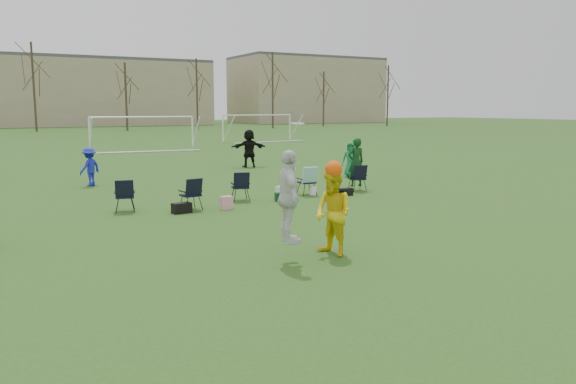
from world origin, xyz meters
TOP-DOWN VIEW (x-y plane):
  - ground at (0.00, 0.00)m, footprint 260.00×260.00m
  - fielder_blue at (-2.53, 14.32)m, footprint 1.11×1.04m
  - fielder_green_far at (8.15, 11.82)m, footprint 0.89×0.89m
  - fielder_black at (5.93, 17.81)m, footprint 1.89×0.90m
  - center_contest at (-0.36, 0.86)m, footprint 1.86×1.17m
  - sideline_setup at (2.51, 8.08)m, footprint 9.26×1.94m
  - goal_mid at (4.00, 32.00)m, footprint 7.40×0.63m
  - goal_right at (16.00, 38.00)m, footprint 7.35×1.14m
  - tree_line at (0.24, 69.85)m, footprint 110.28×3.28m
  - building_row at (6.73, 96.00)m, footprint 126.00×16.00m

SIDE VIEW (x-z plane):
  - ground at x=0.00m, z-range 0.00..0.00m
  - sideline_setup at x=2.51m, z-range -0.41..1.55m
  - fielder_blue at x=-2.53m, z-range 0.00..1.51m
  - fielder_green_far at x=8.15m, z-range 0.00..1.56m
  - fielder_black at x=5.93m, z-range 0.00..1.95m
  - center_contest at x=-0.36m, z-range -0.27..2.49m
  - goal_mid at x=4.00m, z-range 0.69..3.15m
  - goal_right at x=16.00m, z-range 0.69..3.15m
  - tree_line at x=0.24m, z-range -0.61..10.79m
  - building_row at x=6.73m, z-range -0.51..12.49m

